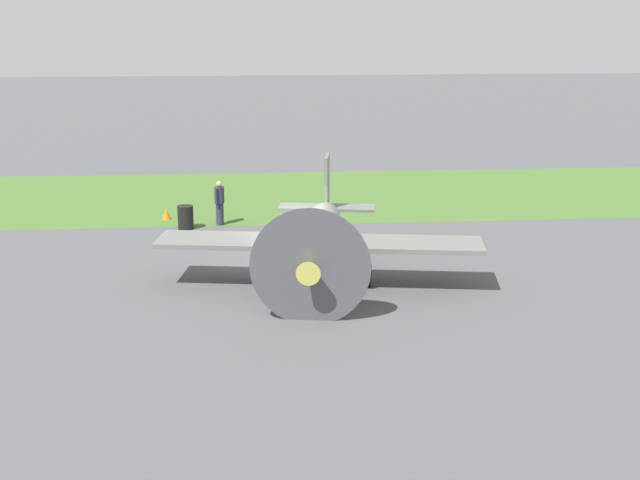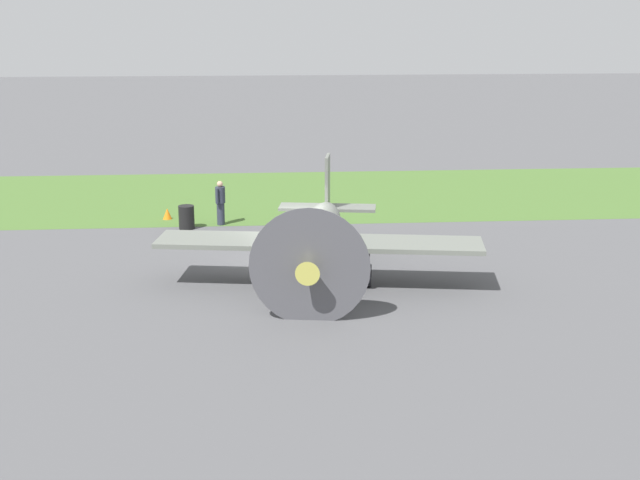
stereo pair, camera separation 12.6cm
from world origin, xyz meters
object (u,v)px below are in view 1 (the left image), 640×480
Objects in this scene: ground_crew_chief at (219,202)px; fuel_drum at (186,217)px; airplane_lead at (320,236)px; runway_marker_cone at (166,214)px.

fuel_drum is (1.28, 0.53, -0.46)m from ground_crew_chief.
airplane_lead is at bearing 123.19° from fuel_drum.
fuel_drum is (4.57, -6.98, -1.03)m from airplane_lead.
ground_crew_chief is 3.93× the size of runway_marker_cone.
ground_crew_chief is at bearing -57.44° from airplane_lead.
airplane_lead is at bearing 122.37° from runway_marker_cone.
airplane_lead reaches higher than ground_crew_chief.
airplane_lead is 8.22m from ground_crew_chief.
runway_marker_cone is (5.45, -8.60, -1.26)m from airplane_lead.
ground_crew_chief is (3.28, -7.51, -0.57)m from airplane_lead.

